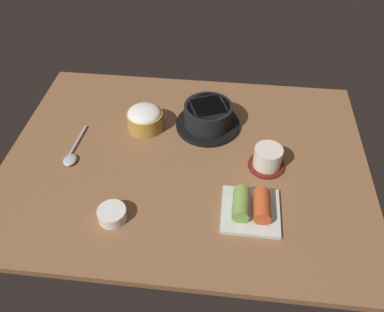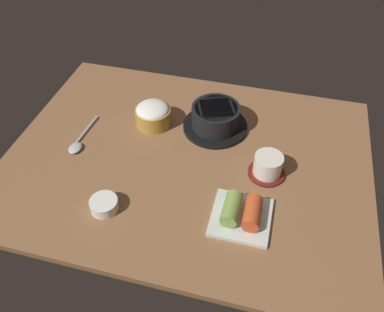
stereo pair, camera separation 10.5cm
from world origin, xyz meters
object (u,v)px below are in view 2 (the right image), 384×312
object	(u,v)px
stone_pot	(216,118)
kimchi_plate	(241,213)
rice_bowl	(153,114)
side_bowl_near	(104,204)
spoon	(78,143)
tea_cup_with_saucer	(268,166)

from	to	relation	value
stone_pot	kimchi_plate	xyz separation A→B (cm)	(13.02, -31.07, -1.65)
rice_bowl	side_bowl_near	distance (cm)	33.85
rice_bowl	side_bowl_near	xyz separation A→B (cm)	(-1.38, -33.76, -2.06)
side_bowl_near	spoon	xyz separation A→B (cm)	(-16.63, 19.44, -0.99)
side_bowl_near	tea_cup_with_saucer	bearing A→B (deg)	30.07
kimchi_plate	side_bowl_near	world-z (taller)	kimchi_plate
stone_pot	side_bowl_near	xyz separation A→B (cm)	(-19.89, -36.49, -2.04)
tea_cup_with_saucer	kimchi_plate	size ratio (longest dim) A/B	0.69
rice_bowl	side_bowl_near	world-z (taller)	rice_bowl
tea_cup_with_saucer	side_bowl_near	bearing A→B (deg)	-149.93
kimchi_plate	side_bowl_near	xyz separation A→B (cm)	(-32.91, -5.42, -0.40)
rice_bowl	spoon	distance (cm)	23.21
stone_pot	tea_cup_with_saucer	xyz separation A→B (cm)	(17.20, -15.01, -0.55)
rice_bowl	side_bowl_near	bearing A→B (deg)	-92.34
tea_cup_with_saucer	side_bowl_near	distance (cm)	42.88
kimchi_plate	side_bowl_near	bearing A→B (deg)	-170.65
rice_bowl	side_bowl_near	size ratio (longest dim) A/B	1.53
rice_bowl	kimchi_plate	bearing A→B (deg)	-41.95
tea_cup_with_saucer	kimchi_plate	distance (cm)	16.62
stone_pot	kimchi_plate	distance (cm)	33.73
stone_pot	spoon	distance (cm)	40.41
stone_pot	spoon	size ratio (longest dim) A/B	1.13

